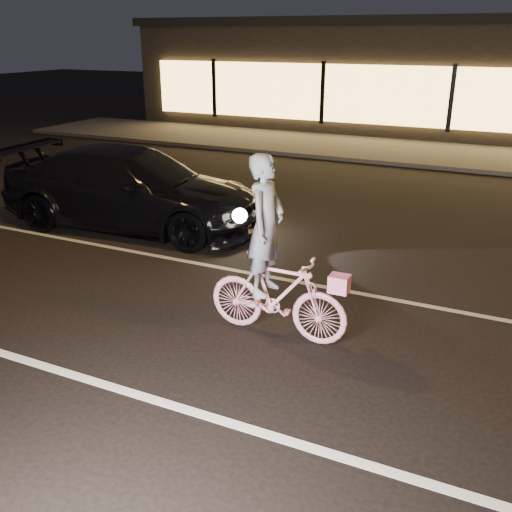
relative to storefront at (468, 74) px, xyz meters
The scene contains 7 objects.
ground 19.09m from the storefront, 90.00° to the right, with size 90.00×90.00×0.00m, color black.
lane_stripe_near 20.58m from the storefront, 90.00° to the right, with size 60.00×0.12×0.01m, color silver.
lane_stripe_far 17.10m from the storefront, 90.00° to the right, with size 60.00×0.10×0.01m, color gray.
sidewalk 6.32m from the storefront, 90.00° to the right, with size 30.00×4.00×0.12m, color #383533.
storefront is the anchor object (origin of this frame).
cyclist 18.68m from the storefront, 90.31° to the right, with size 1.84×0.63×2.32m.
sedan 16.41m from the storefront, 105.46° to the right, with size 5.45×2.56×1.54m.
Camera 1 is at (2.45, -5.59, 3.59)m, focal length 40.00 mm.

